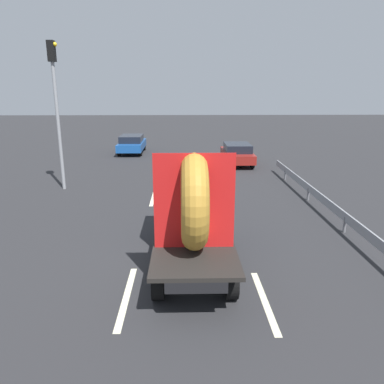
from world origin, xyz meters
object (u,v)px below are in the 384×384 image
(distant_sedan, at_px, (237,153))
(oncoming_car, at_px, (132,143))
(flatbed_truck, at_px, (192,203))
(traffic_light, at_px, (56,97))

(distant_sedan, distance_m, oncoming_car, 8.66)
(distant_sedan, relative_size, oncoming_car, 0.99)
(flatbed_truck, height_order, oncoming_car, flatbed_truck)
(distant_sedan, xyz_separation_m, oncoming_car, (-7.37, 4.54, 0.01))
(distant_sedan, bearing_deg, oncoming_car, 148.35)
(distant_sedan, distance_m, traffic_light, 11.64)
(traffic_light, bearing_deg, flatbed_truck, -51.80)
(flatbed_truck, distance_m, distant_sedan, 14.09)
(traffic_light, height_order, oncoming_car, traffic_light)
(flatbed_truck, relative_size, distant_sedan, 1.35)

